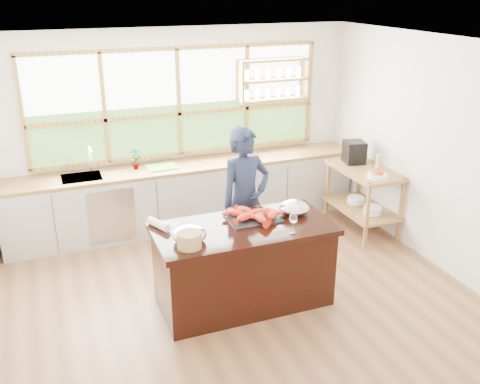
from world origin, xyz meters
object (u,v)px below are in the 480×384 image
island (243,265)px  espresso_machine (354,152)px  cook (245,201)px  wicker_basket (189,240)px

island → espresso_machine: size_ratio=6.10×
island → cook: bearing=67.1°
cook → wicker_basket: bearing=-145.1°
espresso_machine → wicker_basket: size_ratio=1.29×
island → wicker_basket: bearing=-159.4°
island → cook: 0.87m
island → cook: cook is taller
island → espresso_machine: espresso_machine is taller
island → espresso_machine: 2.66m
cook → espresso_machine: cook is taller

